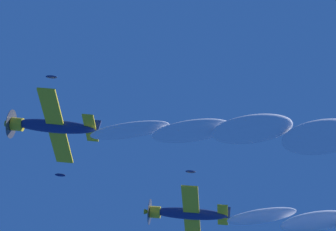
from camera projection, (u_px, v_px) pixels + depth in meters
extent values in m
ellipsoid|color=navy|center=(54.00, 126.00, 67.74)|extent=(1.60, 7.93, 2.81)
cylinder|color=yellow|center=(17.00, 124.00, 68.42)|extent=(1.49, 1.32, 1.64)
cone|color=yellow|center=(10.00, 124.00, 68.57)|extent=(0.71, 0.94, 0.84)
cylinder|color=#3F3F47|center=(11.00, 124.00, 68.53)|extent=(3.25, 0.64, 3.20)
cube|color=yellow|center=(56.00, 127.00, 67.52)|extent=(9.72, 2.15, 2.61)
ellipsoid|color=navy|center=(51.00, 77.00, 65.71)|extent=(0.35, 1.11, 0.52)
ellipsoid|color=navy|center=(60.00, 175.00, 69.33)|extent=(0.35, 1.11, 0.52)
cube|color=yellow|center=(90.00, 128.00, 67.14)|extent=(3.49, 1.24, 1.07)
cube|color=navy|center=(93.00, 126.00, 67.66)|extent=(0.44, 1.51, 1.51)
ellipsoid|color=#1E232D|center=(52.00, 124.00, 68.25)|extent=(0.99, 1.91, 1.22)
ellipsoid|color=navy|center=(190.00, 214.00, 76.33)|extent=(1.67, 7.93, 2.51)
cylinder|color=yellow|center=(155.00, 212.00, 76.89)|extent=(1.52, 1.27, 1.63)
cone|color=yellow|center=(148.00, 212.00, 77.01)|extent=(0.72, 0.92, 0.82)
cylinder|color=#3F3F47|center=(150.00, 212.00, 76.98)|extent=(3.31, 0.52, 3.28)
cube|color=yellow|center=(192.00, 215.00, 76.11)|extent=(9.67, 2.15, 2.82)
ellipsoid|color=navy|center=(191.00, 172.00, 74.44)|extent=(0.36, 1.10, 0.49)
cube|color=yellow|center=(223.00, 215.00, 75.85)|extent=(3.48, 1.24, 1.13)
cube|color=navy|center=(224.00, 212.00, 76.39)|extent=(0.48, 1.46, 1.46)
ellipsoid|color=#1E232D|center=(187.00, 211.00, 76.84)|extent=(1.02, 1.89, 1.17)
ellipsoid|color=white|center=(130.00, 130.00, 66.62)|extent=(1.81, 7.46, 2.48)
ellipsoid|color=white|center=(192.00, 131.00, 65.93)|extent=(2.36, 7.56, 3.02)
ellipsoid|color=white|center=(252.00, 129.00, 64.70)|extent=(2.90, 7.67, 3.55)
ellipsoid|color=white|center=(322.00, 137.00, 64.16)|extent=(3.45, 7.78, 4.09)
ellipsoid|color=white|center=(262.00, 216.00, 75.29)|extent=(1.81, 7.46, 2.48)
ellipsoid|color=white|center=(315.00, 221.00, 74.47)|extent=(2.36, 7.56, 3.02)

